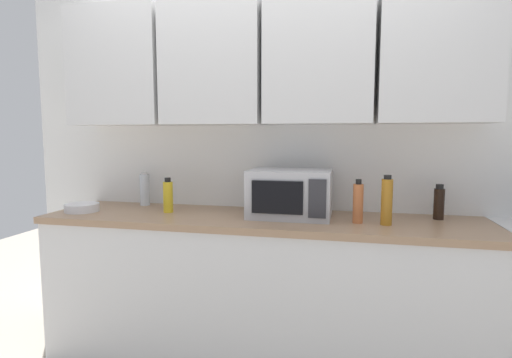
% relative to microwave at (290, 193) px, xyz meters
% --- Properties ---
extents(wall_back_with_cabinets, '(3.49, 0.38, 2.60)m').
position_rel_microwave_xyz_m(wall_back_with_cabinets, '(-0.18, 0.18, 0.54)').
color(wall_back_with_cabinets, white).
rests_on(wall_back_with_cabinets, ground_plane).
extents(counter_run, '(2.62, 0.63, 0.90)m').
position_rel_microwave_xyz_m(counter_run, '(-0.18, -0.05, -0.59)').
color(counter_run, silver).
rests_on(counter_run, ground_plane).
extents(microwave, '(0.48, 0.37, 0.28)m').
position_rel_microwave_xyz_m(microwave, '(0.00, 0.00, 0.00)').
color(microwave, '#B7B7BC').
rests_on(microwave, counter_run).
extents(bottle_soy_dark, '(0.06, 0.06, 0.20)m').
position_rel_microwave_xyz_m(bottle_soy_dark, '(0.85, 0.11, -0.04)').
color(bottle_soy_dark, black).
rests_on(bottle_soy_dark, counter_run).
extents(bottle_spice_jar, '(0.06, 0.06, 0.24)m').
position_rel_microwave_xyz_m(bottle_spice_jar, '(0.39, -0.10, -0.03)').
color(bottle_spice_jar, '#BC6638').
rests_on(bottle_spice_jar, counter_run).
extents(bottle_yellow_mustard, '(0.06, 0.06, 0.22)m').
position_rel_microwave_xyz_m(bottle_yellow_mustard, '(-0.77, -0.04, -0.04)').
color(bottle_yellow_mustard, gold).
rests_on(bottle_yellow_mustard, counter_run).
extents(bottle_amber_vinegar, '(0.06, 0.06, 0.27)m').
position_rel_microwave_xyz_m(bottle_amber_vinegar, '(0.54, -0.11, -0.01)').
color(bottle_amber_vinegar, '#AD701E').
rests_on(bottle_amber_vinegar, counter_run).
extents(bottle_clear_tall, '(0.07, 0.07, 0.23)m').
position_rel_microwave_xyz_m(bottle_clear_tall, '(-1.04, 0.16, -0.03)').
color(bottle_clear_tall, silver).
rests_on(bottle_clear_tall, counter_run).
extents(bowl_ceramic_small, '(0.21, 0.21, 0.05)m').
position_rel_microwave_xyz_m(bowl_ceramic_small, '(-1.32, -0.14, -0.11)').
color(bowl_ceramic_small, silver).
rests_on(bowl_ceramic_small, counter_run).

